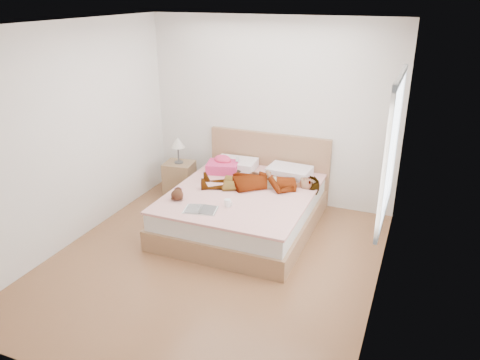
{
  "coord_description": "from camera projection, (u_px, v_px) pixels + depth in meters",
  "views": [
    {
      "loc": [
        2.04,
        -4.14,
        2.91
      ],
      "look_at": [
        0.0,
        0.85,
        0.7
      ],
      "focal_mm": 35.0,
      "sensor_mm": 36.0,
      "label": 1
    }
  ],
  "objects": [
    {
      "name": "bed",
      "position": [
        245.0,
        205.0,
        6.14
      ],
      "size": [
        1.8,
        2.08,
        1.0
      ],
      "color": "olive",
      "rests_on": "ground"
    },
    {
      "name": "magazine",
      "position": [
        200.0,
        210.0,
        5.46
      ],
      "size": [
        0.43,
        0.33,
        0.02
      ],
      "color": "white",
      "rests_on": "bed"
    },
    {
      "name": "nightstand",
      "position": [
        180.0,
        176.0,
        7.02
      ],
      "size": [
        0.46,
        0.42,
        0.9
      ],
      "color": "brown",
      "rests_on": "ground"
    },
    {
      "name": "woman",
      "position": [
        261.0,
        179.0,
        6.08
      ],
      "size": [
        1.66,
        1.08,
        0.21
      ],
      "primitive_type": "imported",
      "rotation": [
        0.0,
        0.0,
        -1.22
      ],
      "color": "white",
      "rests_on": "bed"
    },
    {
      "name": "hair",
      "position": [
        234.0,
        166.0,
        6.69
      ],
      "size": [
        0.52,
        0.6,
        0.08
      ],
      "primitive_type": "ellipsoid",
      "rotation": [
        0.0,
        0.0,
        -0.18
      ],
      "color": "black",
      "rests_on": "bed"
    },
    {
      "name": "towel",
      "position": [
        223.0,
        165.0,
        6.59
      ],
      "size": [
        0.5,
        0.44,
        0.22
      ],
      "color": "#D93B81",
      "rests_on": "bed"
    },
    {
      "name": "room_shell",
      "position": [
        391.0,
        149.0,
        4.43
      ],
      "size": [
        4.0,
        4.0,
        4.0
      ],
      "color": "white",
      "rests_on": "ground"
    },
    {
      "name": "coffee_mug",
      "position": [
        228.0,
        203.0,
        5.54
      ],
      "size": [
        0.12,
        0.09,
        0.09
      ],
      "color": "white",
      "rests_on": "bed"
    },
    {
      "name": "phone",
      "position": [
        237.0,
        159.0,
        6.57
      ],
      "size": [
        0.07,
        0.1,
        0.05
      ],
      "primitive_type": "cube",
      "rotation": [
        0.44,
        0.0,
        0.35
      ],
      "color": "silver",
      "rests_on": "bed"
    },
    {
      "name": "plush_toy",
      "position": [
        177.0,
        194.0,
        5.72
      ],
      "size": [
        0.2,
        0.26,
        0.13
      ],
      "color": "#321E0E",
      "rests_on": "bed"
    },
    {
      "name": "ground",
      "position": [
        212.0,
        262.0,
        5.36
      ],
      "size": [
        4.0,
        4.0,
        0.0
      ],
      "primitive_type": "plane",
      "color": "#54321A",
      "rests_on": "ground"
    }
  ]
}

